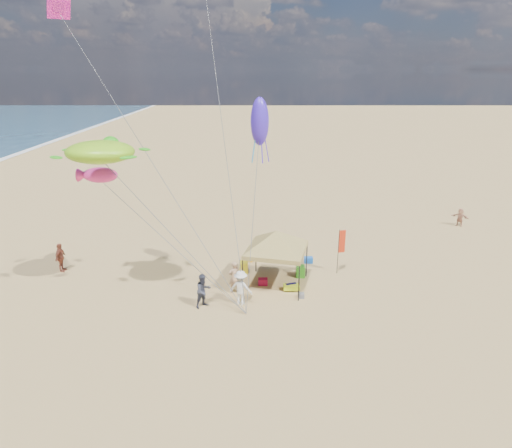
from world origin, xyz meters
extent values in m
plane|color=tan|center=(0.00, 0.00, 0.00)|extent=(280.00, 280.00, 0.00)
cylinder|color=black|center=(0.00, 5.67, 1.03)|extent=(0.06, 0.06, 2.06)
cylinder|color=black|center=(3.00, 4.95, 1.03)|extent=(0.06, 0.06, 2.06)
cylinder|color=black|center=(-0.73, 2.67, 1.03)|extent=(0.06, 0.06, 2.06)
cylinder|color=black|center=(2.27, 1.94, 1.03)|extent=(0.06, 0.06, 2.06)
cube|color=#9E8947|center=(1.14, 3.81, 2.19)|extent=(3.85, 3.85, 0.25)
pyramid|color=#9E8947|center=(1.14, 3.81, 3.34)|extent=(6.08, 6.08, 1.03)
cylinder|color=black|center=(4.93, 5.39, 1.41)|extent=(0.04, 0.04, 2.82)
cube|color=red|center=(5.14, 5.44, 2.06)|extent=(0.41, 0.12, 1.41)
cube|color=#A50D2F|center=(0.40, 3.84, 0.19)|extent=(0.54, 0.38, 0.38)
cube|color=blue|center=(3.37, 6.96, 0.19)|extent=(0.54, 0.38, 0.38)
cylinder|color=black|center=(1.97, 3.32, 0.18)|extent=(0.69, 0.54, 0.36)
cylinder|color=#FAAE0D|center=(-0.25, 7.27, 0.18)|extent=(0.54, 0.69, 0.36)
cube|color=#329A1C|center=(2.65, 4.90, 0.35)|extent=(0.50, 0.50, 0.70)
cube|color=gold|center=(-0.75, 5.48, 0.35)|extent=(0.50, 0.50, 0.70)
cube|color=slate|center=(2.45, 2.27, 0.14)|extent=(0.34, 0.30, 0.28)
cube|color=#CEEA1A|center=(2.00, 3.15, 0.20)|extent=(0.90, 0.50, 0.24)
imported|color=tan|center=(-1.20, 2.92, 0.93)|extent=(0.81, 0.72, 1.85)
imported|color=#353848|center=(-2.72, 1.33, 0.92)|extent=(1.13, 1.11, 1.84)
imported|color=silver|center=(-0.80, 1.61, 0.95)|extent=(1.37, 1.01, 1.90)
imported|color=#AC5B42|center=(-11.94, 5.70, 0.91)|extent=(0.52, 1.09, 1.82)
imported|color=tan|center=(16.14, 14.13, 0.73)|extent=(1.30, 1.20, 1.45)
ellipsoid|color=#7FC519|center=(-7.57, 2.22, 7.97)|extent=(4.10, 3.74, 1.11)
ellipsoid|color=#FF319C|center=(-8.33, 4.02, 6.42)|extent=(1.90, 1.00, 0.83)
ellipsoid|color=#4023D5|center=(0.19, 3.84, 9.24)|extent=(0.96, 0.96, 2.44)
cube|color=#FF22B9|center=(-11.47, 9.27, 15.17)|extent=(1.40, 1.30, 1.22)
camera|label=1|loc=(-0.02, -19.46, 11.76)|focal=31.46mm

